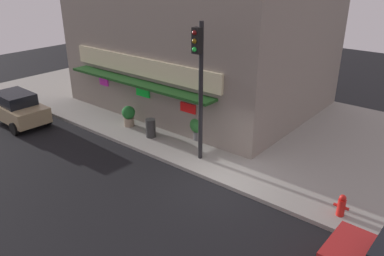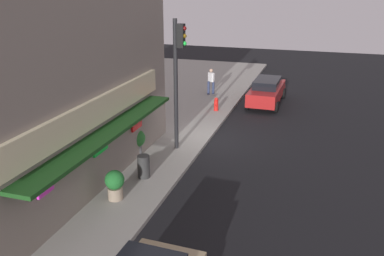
{
  "view_description": "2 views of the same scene",
  "coord_description": "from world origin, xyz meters",
  "px_view_note": "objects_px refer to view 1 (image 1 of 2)",
  "views": [
    {
      "loc": [
        7.0,
        -10.09,
        7.62
      ],
      "look_at": [
        -2.04,
        0.93,
        1.48
      ],
      "focal_mm": 35.43,
      "sensor_mm": 36.0,
      "label": 1
    },
    {
      "loc": [
        -17.72,
        -4.74,
        7.19
      ],
      "look_at": [
        -1.54,
        0.42,
        1.1
      ],
      "focal_mm": 38.59,
      "sensor_mm": 36.0,
      "label": 2
    }
  ],
  "objects_px": {
    "fire_hydrant": "(341,206)",
    "potted_plant_by_doorway": "(198,126)",
    "traffic_light": "(199,76)",
    "trash_can": "(151,128)",
    "parked_car_tan": "(16,108)",
    "potted_plant_by_window": "(129,115)"
  },
  "relations": [
    {
      "from": "potted_plant_by_doorway",
      "to": "potted_plant_by_window",
      "type": "bearing_deg",
      "value": -165.98
    },
    {
      "from": "traffic_light",
      "to": "fire_hydrant",
      "type": "height_order",
      "value": "traffic_light"
    },
    {
      "from": "fire_hydrant",
      "to": "potted_plant_by_doorway",
      "type": "relative_size",
      "value": 0.68
    },
    {
      "from": "traffic_light",
      "to": "fire_hydrant",
      "type": "bearing_deg",
      "value": -1.56
    },
    {
      "from": "fire_hydrant",
      "to": "potted_plant_by_window",
      "type": "height_order",
      "value": "potted_plant_by_window"
    },
    {
      "from": "trash_can",
      "to": "parked_car_tan",
      "type": "height_order",
      "value": "parked_car_tan"
    },
    {
      "from": "potted_plant_by_doorway",
      "to": "parked_car_tan",
      "type": "distance_m",
      "value": 9.66
    },
    {
      "from": "traffic_light",
      "to": "trash_can",
      "type": "bearing_deg",
      "value": 174.57
    },
    {
      "from": "potted_plant_by_window",
      "to": "parked_car_tan",
      "type": "height_order",
      "value": "parked_car_tan"
    },
    {
      "from": "potted_plant_by_window",
      "to": "parked_car_tan",
      "type": "bearing_deg",
      "value": -147.75
    },
    {
      "from": "traffic_light",
      "to": "trash_can",
      "type": "relative_size",
      "value": 6.37
    },
    {
      "from": "fire_hydrant",
      "to": "trash_can",
      "type": "height_order",
      "value": "trash_can"
    },
    {
      "from": "trash_can",
      "to": "potted_plant_by_doorway",
      "type": "height_order",
      "value": "potted_plant_by_doorway"
    },
    {
      "from": "potted_plant_by_doorway",
      "to": "parked_car_tan",
      "type": "height_order",
      "value": "parked_car_tan"
    },
    {
      "from": "trash_can",
      "to": "potted_plant_by_doorway",
      "type": "bearing_deg",
      "value": 31.71
    },
    {
      "from": "potted_plant_by_window",
      "to": "potted_plant_by_doorway",
      "type": "bearing_deg",
      "value": 14.02
    },
    {
      "from": "fire_hydrant",
      "to": "potted_plant_by_window",
      "type": "xyz_separation_m",
      "value": [
        -10.9,
        0.71,
        0.2
      ]
    },
    {
      "from": "potted_plant_by_doorway",
      "to": "potted_plant_by_window",
      "type": "height_order",
      "value": "potted_plant_by_doorway"
    },
    {
      "from": "traffic_light",
      "to": "potted_plant_by_window",
      "type": "bearing_deg",
      "value": 173.63
    },
    {
      "from": "traffic_light",
      "to": "fire_hydrant",
      "type": "distance_m",
      "value": 6.79
    },
    {
      "from": "traffic_light",
      "to": "parked_car_tan",
      "type": "height_order",
      "value": "traffic_light"
    },
    {
      "from": "traffic_light",
      "to": "fire_hydrant",
      "type": "relative_size",
      "value": 7.3
    }
  ]
}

